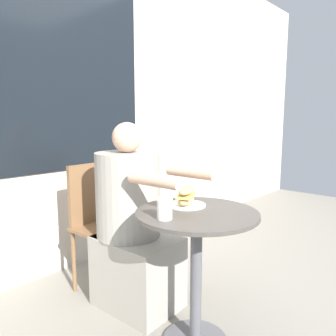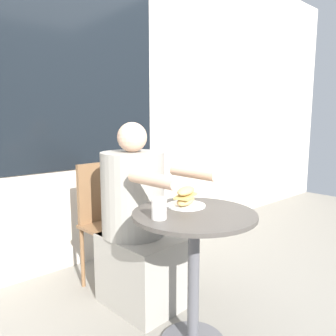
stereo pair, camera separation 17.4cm
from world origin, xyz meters
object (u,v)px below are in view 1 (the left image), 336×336
object	(u,v)px
cafe_table	(196,249)
drink_cup	(165,209)
diner_chair	(99,214)
sandwich_on_plate	(186,198)
seated_diner	(133,229)

from	to	relation	value
cafe_table	drink_cup	distance (m)	0.32
cafe_table	diner_chair	world-z (taller)	diner_chair
sandwich_on_plate	drink_cup	world-z (taller)	sandwich_on_plate
diner_chair	drink_cup	xyz separation A→B (m)	(-0.23, -0.84, 0.25)
seated_diner	sandwich_on_plate	xyz separation A→B (m)	(0.02, -0.41, 0.27)
cafe_table	diner_chair	distance (m)	0.87
cafe_table	drink_cup	xyz separation A→B (m)	(-0.20, 0.03, 0.25)
seated_diner	sandwich_on_plate	world-z (taller)	seated_diner
cafe_table	sandwich_on_plate	bearing A→B (deg)	65.52
seated_diner	drink_cup	size ratio (longest dim) A/B	11.65
cafe_table	drink_cup	bearing A→B (deg)	170.66
seated_diner	drink_cup	world-z (taller)	seated_diner
cafe_table	sandwich_on_plate	distance (m)	0.27
diner_chair	sandwich_on_plate	bearing A→B (deg)	88.55
cafe_table	seated_diner	world-z (taller)	seated_diner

